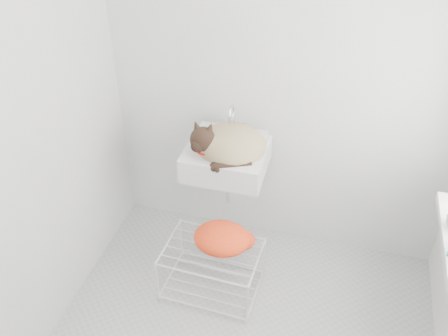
# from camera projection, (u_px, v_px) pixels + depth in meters

# --- Properties ---
(back_wall) EXTENTS (2.20, 0.02, 2.50)m
(back_wall) POSITION_uv_depth(u_px,v_px,m) (284.00, 75.00, 2.89)
(back_wall) COLOR white
(back_wall) RESTS_ON ground
(left_wall) EXTENTS (0.02, 2.00, 2.50)m
(left_wall) POSITION_uv_depth(u_px,v_px,m) (21.00, 136.00, 2.35)
(left_wall) COLOR white
(left_wall) RESTS_ON ground
(sink) EXTENTS (0.49, 0.43, 0.20)m
(sink) POSITION_uv_depth(u_px,v_px,m) (227.00, 148.00, 2.99)
(sink) COLOR white
(sink) RESTS_ON back_wall
(faucet) EXTENTS (0.18, 0.12, 0.18)m
(faucet) POSITION_uv_depth(u_px,v_px,m) (234.00, 114.00, 3.04)
(faucet) COLOR silver
(faucet) RESTS_ON sink
(cat) EXTENTS (0.48, 0.41, 0.28)m
(cat) POSITION_uv_depth(u_px,v_px,m) (228.00, 145.00, 2.95)
(cat) COLOR tan
(cat) RESTS_ON sink
(wire_rack) EXTENTS (0.59, 0.43, 0.34)m
(wire_rack) POSITION_uv_depth(u_px,v_px,m) (212.00, 272.00, 3.11)
(wire_rack) COLOR silver
(wire_rack) RESTS_ON floor
(towel) EXTENTS (0.36, 0.26, 0.14)m
(towel) POSITION_uv_depth(u_px,v_px,m) (222.00, 243.00, 3.00)
(towel) COLOR orange
(towel) RESTS_ON wire_rack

